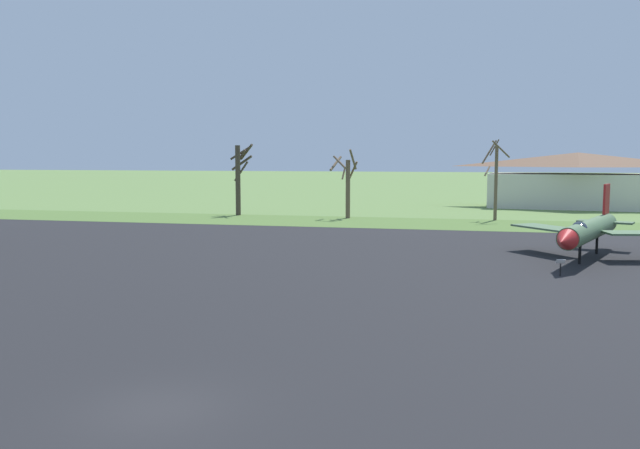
% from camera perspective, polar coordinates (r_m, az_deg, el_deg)
% --- Properties ---
extents(ground_plane, '(600.00, 600.00, 0.00)m').
position_cam_1_polar(ground_plane, '(19.70, -14.00, -15.32)').
color(ground_plane, '#607F42').
extents(asphalt_apron, '(109.89, 59.79, 0.05)m').
position_cam_1_polar(asphalt_apron, '(35.97, -0.84, -5.42)').
color(asphalt_apron, black).
rests_on(asphalt_apron, ground).
extents(grass_verge_strip, '(169.89, 12.00, 0.06)m').
position_cam_1_polar(grass_verge_strip, '(70.99, 6.16, 0.13)').
color(grass_verge_strip, '#517133').
rests_on(grass_verge_strip, ground).
extents(jet_fighter_front_left, '(11.06, 14.28, 5.02)m').
position_cam_1_polar(jet_fighter_front_left, '(48.79, 22.11, -0.43)').
color(jet_fighter_front_left, '#4C6B47').
rests_on(jet_fighter_front_left, ground).
extents(info_placard_front_left, '(0.54, 0.29, 1.05)m').
position_cam_1_polar(info_placard_front_left, '(41.56, 20.00, -3.36)').
color(info_placard_front_left, black).
rests_on(info_placard_front_left, ground).
extents(bare_tree_far_left, '(3.28, 2.21, 8.62)m').
position_cam_1_polar(bare_tree_far_left, '(80.34, -6.97, 4.26)').
color(bare_tree_far_left, '#42382D').
rests_on(bare_tree_far_left, ground).
extents(bare_tree_left_of_center, '(3.04, 3.61, 7.92)m').
position_cam_1_polar(bare_tree_left_of_center, '(75.74, 2.31, 3.68)').
color(bare_tree_left_of_center, brown).
rests_on(bare_tree_left_of_center, ground).
extents(bare_tree_center, '(3.05, 3.07, 8.99)m').
position_cam_1_polar(bare_tree_center, '(75.67, 14.84, 4.00)').
color(bare_tree_center, brown).
rests_on(bare_tree_center, ground).
extents(visitor_building, '(25.28, 12.23, 7.66)m').
position_cam_1_polar(visitor_building, '(97.84, 21.24, 3.49)').
color(visitor_building, beige).
rests_on(visitor_building, ground).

